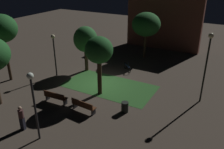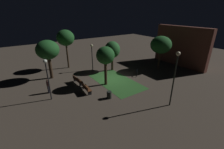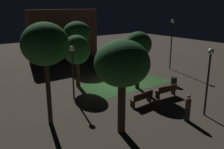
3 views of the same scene
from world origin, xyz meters
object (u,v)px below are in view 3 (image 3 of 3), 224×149
bench_front_right (167,91)px  lamp_post_plaza_west (209,70)px  bench_corner (142,98)px  tree_lawn_side (138,45)px  tree_tall_center (77,33)px  trash_bin (174,81)px  tree_right_canopy (45,45)px  lamp_post_near_wall (72,63)px  tree_back_right (122,64)px  tree_near_wall (77,50)px  pedestrian (188,107)px  bicycle (100,71)px  lamp_post_plaza_east (172,36)px

bench_front_right → lamp_post_plaza_west: bearing=-99.2°
bench_corner → tree_lawn_side: 4.59m
tree_tall_center → trash_bin: (2.98, -10.86, -3.25)m
tree_right_canopy → trash_bin: 11.81m
bench_front_right → trash_bin: 2.83m
lamp_post_plaza_west → lamp_post_near_wall: bearing=124.9°
tree_back_right → lamp_post_plaza_west: 5.65m
bench_front_right → tree_near_wall: bearing=123.0°
tree_back_right → tree_tall_center: bearing=69.1°
tree_tall_center → tree_back_right: bearing=-110.9°
bench_corner → pedestrian: (0.40, -3.38, 0.37)m
tree_near_wall → bench_front_right: bearing=-57.0°
lamp_post_plaza_west → bicycle: (0.06, 11.43, -2.51)m
bench_front_right → trash_bin: (2.48, 1.35, -0.10)m
bench_corner → bicycle: (1.96, 7.89, -0.14)m
lamp_post_plaza_east → lamp_post_plaza_west: bearing=-129.2°
tree_near_wall → tree_back_right: bearing=-103.7°
pedestrian → tree_right_canopy: bearing=145.6°
trash_bin → lamp_post_plaza_west: bearing=-122.0°
tree_lawn_side → tree_near_wall: 4.93m
lamp_post_plaza_east → lamp_post_plaza_west: lamp_post_plaza_east is taller
tree_back_right → tree_near_wall: 8.49m
bench_corner → lamp_post_plaza_east: bearing=30.4°
tree_lawn_side → lamp_post_near_wall: tree_lawn_side is taller
bench_corner → lamp_post_near_wall: size_ratio=0.48×
bench_corner → trash_bin: (4.95, 1.35, -0.10)m
tree_tall_center → pedestrian: tree_tall_center is taller
bench_corner → pedestrian: 3.42m
bench_corner → tree_right_canopy: (-6.11, 1.08, 4.04)m
tree_lawn_side → tree_tall_center: size_ratio=0.94×
bench_front_right → lamp_post_near_wall: size_ratio=0.48×
lamp_post_near_wall → lamp_post_plaza_east: 12.47m
tree_back_right → pedestrian: size_ratio=3.07×
lamp_post_plaza_west → trash_bin: (3.05, 4.89, -2.48)m
tree_tall_center → tree_near_wall: tree_tall_center is taller
tree_back_right → lamp_post_near_wall: bearing=86.8°
bench_front_right → bicycle: 7.91m
tree_right_canopy → bench_front_right: bearing=-7.2°
tree_lawn_side → pedestrian: size_ratio=2.84×
tree_lawn_side → tree_back_right: bearing=-139.0°
tree_tall_center → lamp_post_plaza_east: (7.20, -6.84, -0.20)m
pedestrian → tree_back_right: bearing=162.0°
tree_tall_center → lamp_post_plaza_east: size_ratio=0.95×
tree_lawn_side → pedestrian: 6.89m
bicycle → bench_corner: bearing=-103.9°
tree_lawn_side → bicycle: 6.04m
tree_lawn_side → tree_right_canopy: 8.43m
bench_front_right → tree_lawn_side: (-0.39, 2.75, 3.02)m
lamp_post_plaza_east → pedestrian: size_ratio=3.19×
bench_corner → tree_tall_center: tree_tall_center is taller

